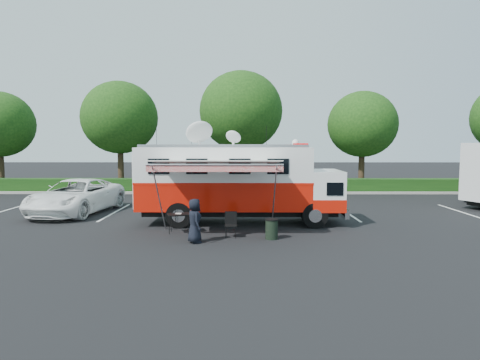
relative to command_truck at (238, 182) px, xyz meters
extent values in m
plane|color=black|center=(0.08, 0.00, -1.86)|extent=(120.00, 120.00, 0.00)
cube|color=#9E998E|center=(4.08, 11.00, -1.79)|extent=(60.00, 0.35, 0.15)
cube|color=black|center=(4.08, 11.90, -1.36)|extent=(60.00, 1.20, 1.00)
cylinder|color=black|center=(-17.92, 13.00, 0.14)|extent=(0.44, 0.44, 4.00)
cylinder|color=black|center=(-8.92, 13.00, 0.34)|extent=(0.44, 0.44, 4.40)
ellipsoid|color=#14380F|center=(-8.92, 13.00, 3.59)|extent=(5.63, 5.63, 5.35)
cylinder|color=black|center=(0.08, 13.00, 0.54)|extent=(0.44, 0.44, 4.80)
ellipsoid|color=#14380F|center=(0.08, 13.00, 4.09)|extent=(6.14, 6.14, 5.84)
cylinder|color=black|center=(9.08, 13.00, 0.14)|extent=(0.44, 0.44, 4.00)
ellipsoid|color=#14380F|center=(9.08, 13.00, 3.10)|extent=(5.12, 5.12, 4.86)
cube|color=silver|center=(-12.42, 3.00, -1.86)|extent=(0.12, 5.50, 0.01)
cube|color=silver|center=(-6.42, 3.00, -1.86)|extent=(0.12, 5.50, 0.01)
cube|color=silver|center=(-0.42, 3.00, -1.86)|extent=(0.12, 5.50, 0.01)
cube|color=silver|center=(5.58, 3.00, -1.86)|extent=(0.12, 5.50, 0.01)
cube|color=silver|center=(11.58, 3.00, -1.86)|extent=(0.12, 5.50, 0.01)
cube|color=black|center=(0.08, 0.00, -1.32)|extent=(8.50, 1.38, 0.30)
cylinder|color=black|center=(3.24, -1.09, -1.32)|extent=(1.09, 0.32, 1.09)
cylinder|color=black|center=(3.24, 1.09, -1.32)|extent=(1.09, 0.32, 1.09)
cylinder|color=black|center=(-2.49, -1.09, -1.32)|extent=(1.09, 0.32, 1.09)
cylinder|color=black|center=(-2.49, 1.09, -1.32)|extent=(1.09, 0.32, 1.09)
cube|color=silver|center=(4.58, 0.00, -1.27)|extent=(0.20, 2.47, 0.40)
cube|color=white|center=(3.84, 0.00, -0.33)|extent=(1.38, 2.47, 1.68)
cube|color=red|center=(3.84, 0.00, -0.92)|extent=(1.40, 2.49, 0.54)
cube|color=black|center=(4.48, 0.00, -0.03)|extent=(0.12, 2.17, 0.69)
cube|color=red|center=(-0.61, 0.00, -0.58)|extent=(7.51, 2.47, 1.19)
cube|color=red|center=(-0.61, 0.00, 0.02)|extent=(7.53, 2.49, 0.10)
cube|color=white|center=(-0.61, 0.00, 0.76)|extent=(7.51, 2.47, 1.38)
cube|color=silver|center=(-0.61, 0.00, 1.49)|extent=(7.51, 2.47, 0.08)
cube|color=#CC0505|center=(2.75, 0.00, 1.63)|extent=(0.54, 0.94, 0.16)
sphere|color=white|center=(2.65, 0.99, 1.73)|extent=(0.34, 0.34, 0.34)
ellipsoid|color=silver|center=(-1.70, -0.15, 2.19)|extent=(1.19, 1.19, 0.36)
ellipsoid|color=silver|center=(-0.22, 0.20, 1.99)|extent=(0.69, 0.69, 0.20)
cylinder|color=black|center=(-3.68, 0.40, 1.99)|extent=(0.02, 0.02, 0.99)
cylinder|color=black|center=(-2.10, 0.40, 1.99)|extent=(0.02, 0.02, 0.99)
cylinder|color=black|center=(1.26, 0.40, 1.99)|extent=(0.02, 0.02, 0.99)
cube|color=white|center=(-0.81, -2.42, 1.00)|extent=(4.94, 2.37, 0.21)
cube|color=red|center=(-0.81, -3.59, 0.83)|extent=(4.94, 0.04, 0.28)
cylinder|color=#B2B2B7|center=(-0.81, -3.61, 0.95)|extent=(4.94, 0.07, 0.07)
cylinder|color=#B2B2B7|center=(-3.03, -2.50, -0.45)|extent=(0.05, 2.56, 2.85)
cylinder|color=#B2B2B7|center=(1.41, -2.50, -0.45)|extent=(0.05, 2.56, 2.85)
imported|color=white|center=(-8.29, 2.65, -1.86)|extent=(3.73, 6.59, 1.74)
imported|color=black|center=(-1.53, -3.75, -1.86)|extent=(0.75, 0.91, 1.60)
cube|color=black|center=(-2.32, -2.07, -1.11)|extent=(1.07, 0.91, 0.04)
cylinder|color=black|center=(-2.70, -2.30, -1.49)|extent=(0.02, 0.02, 0.75)
cylinder|color=black|center=(-2.70, -1.83, -1.49)|extent=(0.02, 0.02, 0.75)
cylinder|color=black|center=(-1.95, -2.30, -1.49)|extent=(0.02, 0.02, 0.75)
cylinder|color=black|center=(-1.95, -1.83, -1.49)|extent=(0.02, 0.02, 0.75)
cube|color=silver|center=(-2.37, -2.02, -1.09)|extent=(0.23, 0.32, 0.01)
cube|color=black|center=(-0.25, -2.87, -1.41)|extent=(0.47, 0.47, 0.04)
cube|color=black|center=(-0.25, -2.64, -1.15)|extent=(0.46, 0.05, 0.51)
cylinder|color=black|center=(-0.44, -3.05, -1.63)|extent=(0.02, 0.02, 0.46)
cylinder|color=black|center=(-0.44, -2.69, -1.63)|extent=(0.02, 0.02, 0.46)
cylinder|color=black|center=(-0.07, -3.05, -1.63)|extent=(0.02, 0.02, 0.46)
cylinder|color=black|center=(-0.07, -2.69, -1.63)|extent=(0.02, 0.02, 0.46)
cylinder|color=black|center=(1.28, -3.15, -1.50)|extent=(0.47, 0.47, 0.72)
cylinder|color=black|center=(1.28, -3.15, -1.12)|extent=(0.51, 0.51, 0.04)
cylinder|color=black|center=(13.92, 6.78, -1.38)|extent=(0.97, 0.29, 0.97)
camera|label=1|loc=(0.19, -18.89, 1.73)|focal=32.00mm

